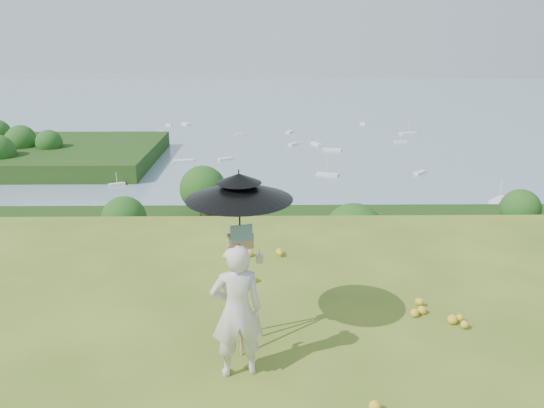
{
  "coord_description": "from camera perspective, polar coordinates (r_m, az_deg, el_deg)",
  "views": [
    {
      "loc": [
        -1.47,
        -3.43,
        3.64
      ],
      "look_at": [
        -1.37,
        4.65,
        1.02
      ],
      "focal_mm": 35.0,
      "sensor_mm": 36.0,
      "label": 1
    }
  ],
  "objects": [
    {
      "name": "painter_cap",
      "position": [
        5.52,
        -3.97,
        -4.75
      ],
      "size": [
        0.22,
        0.25,
        0.1
      ],
      "primitive_type": null,
      "rotation": [
        0.0,
        0.0,
        0.2
      ],
      "color": "#D97788",
      "rests_on": "painter"
    },
    {
      "name": "bay_water",
      "position": [
        246.33,
        -0.39,
        9.15
      ],
      "size": [
        700.0,
        700.0,
        0.0
      ],
      "primitive_type": "plane",
      "color": "#7592A8",
      "rests_on": "ground"
    },
    {
      "name": "harbor_town",
      "position": [
        85.16,
        0.31,
        -4.96
      ],
      "size": [
        110.0,
        22.0,
        5.0
      ],
      "primitive_type": null,
      "color": "silver",
      "rests_on": "shoreline_tier"
    },
    {
      "name": "moored_boats",
      "position": [
        168.97,
        -4.48,
        5.13
      ],
      "size": [
        140.0,
        140.0,
        0.7
      ],
      "primitive_type": null,
      "color": "white",
      "rests_on": "bay_water"
    },
    {
      "name": "field_easel",
      "position": [
        6.38,
        -3.33,
        -8.7
      ],
      "size": [
        0.73,
        0.73,
        1.56
      ],
      "primitive_type": null,
      "rotation": [
        0.0,
        0.0,
        0.26
      ],
      "color": "olive",
      "rests_on": "ground"
    },
    {
      "name": "peninsula",
      "position": [
        177.69,
        -25.3,
        5.63
      ],
      "size": [
        90.0,
        60.0,
        12.0
      ],
      "primitive_type": null,
      "color": "#1A3C10",
      "rests_on": "bay_water"
    },
    {
      "name": "slope_trees",
      "position": [
        42.74,
        1.33,
        -7.92
      ],
      "size": [
        110.0,
        50.0,
        6.0
      ],
      "primitive_type": null,
      "color": "#274D17",
      "rests_on": "forest_slope"
    },
    {
      "name": "painter",
      "position": [
        5.84,
        -3.82,
        -11.42
      ],
      "size": [
        0.63,
        0.48,
        1.56
      ],
      "primitive_type": "imported",
      "rotation": [
        0.0,
        0.0,
        3.34
      ],
      "color": "silver",
      "rests_on": "ground"
    },
    {
      "name": "shoreline_tier",
      "position": [
        87.89,
        0.31,
        -8.87
      ],
      "size": [
        170.0,
        28.0,
        8.0
      ],
      "primitive_type": "cube",
      "color": "gray",
      "rests_on": "bay_water"
    },
    {
      "name": "sun_umbrella",
      "position": [
        6.04,
        -3.52,
        -0.44
      ],
      "size": [
        1.4,
        1.4,
        0.9
      ],
      "primitive_type": null,
      "rotation": [
        0.0,
        0.0,
        0.16
      ],
      "color": "black",
      "rests_on": "field_easel"
    }
  ]
}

